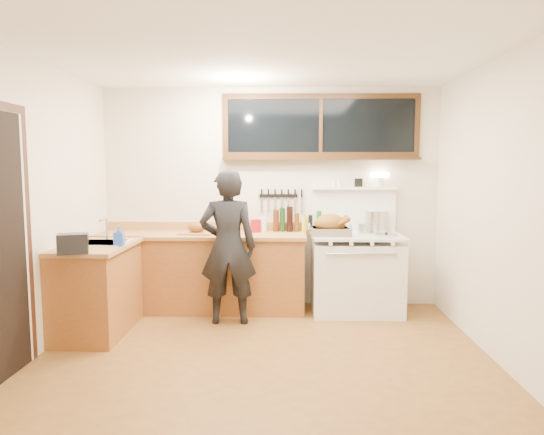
{
  "coord_description": "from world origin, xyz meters",
  "views": [
    {
      "loc": [
        0.2,
        -4.08,
        1.67
      ],
      "look_at": [
        0.05,
        0.85,
        1.15
      ],
      "focal_mm": 32.0,
      "sensor_mm": 36.0,
      "label": 1
    }
  ],
  "objects_px": {
    "roast_turkey": "(330,227)",
    "vintage_stove": "(356,272)",
    "cutting_board": "(197,229)",
    "man": "(228,247)"
  },
  "relations": [
    {
      "from": "man",
      "to": "roast_turkey",
      "type": "relative_size",
      "value": 3.42
    },
    {
      "from": "vintage_stove",
      "to": "cutting_board",
      "type": "bearing_deg",
      "value": -179.54
    },
    {
      "from": "man",
      "to": "roast_turkey",
      "type": "distance_m",
      "value": 1.16
    },
    {
      "from": "roast_turkey",
      "to": "vintage_stove",
      "type": "bearing_deg",
      "value": 24.75
    },
    {
      "from": "vintage_stove",
      "to": "cutting_board",
      "type": "height_order",
      "value": "vintage_stove"
    },
    {
      "from": "man",
      "to": "cutting_board",
      "type": "distance_m",
      "value": 0.61
    },
    {
      "from": "man",
      "to": "roast_turkey",
      "type": "bearing_deg",
      "value": 14.95
    },
    {
      "from": "man",
      "to": "cutting_board",
      "type": "xyz_separation_m",
      "value": [
        -0.41,
        0.43,
        0.13
      ]
    },
    {
      "from": "vintage_stove",
      "to": "roast_turkey",
      "type": "relative_size",
      "value": 3.34
    },
    {
      "from": "vintage_stove",
      "to": "cutting_board",
      "type": "distance_m",
      "value": 1.89
    }
  ]
}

